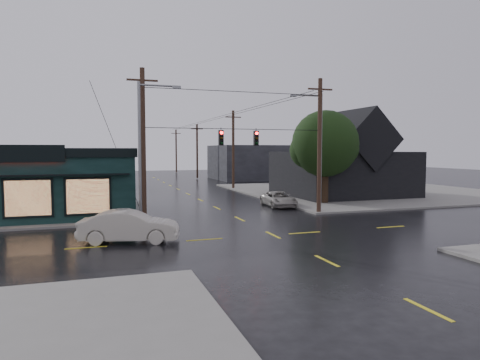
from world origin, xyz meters
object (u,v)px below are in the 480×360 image
object	(u,v)px
sedan_cream	(129,226)
suv_silver	(279,199)
corner_tree	(325,144)
utility_pole_nw	(145,223)
utility_pole_ne	(319,214)

from	to	relation	value
sedan_cream	suv_silver	distance (m)	16.88
sedan_cream	suv_silver	bearing A→B (deg)	-37.75
corner_tree	utility_pole_nw	bearing A→B (deg)	-163.19
corner_tree	sedan_cream	bearing A→B (deg)	-148.55
utility_pole_ne	suv_silver	distance (m)	4.92
corner_tree	utility_pole_nw	xyz separation A→B (m)	(-16.27, -4.92, -5.37)
sedan_cream	suv_silver	xyz separation A→B (m)	(13.13, 10.60, -0.20)
utility_pole_ne	utility_pole_nw	bearing A→B (deg)	180.00
suv_silver	utility_pole_ne	bearing A→B (deg)	-71.40
corner_tree	utility_pole_ne	distance (m)	7.98
utility_pole_ne	suv_silver	world-z (taller)	utility_pole_ne
utility_pole_ne	suv_silver	bearing A→B (deg)	104.72
corner_tree	utility_pole_ne	bearing A→B (deg)	-123.67
utility_pole_ne	sedan_cream	bearing A→B (deg)	-157.76
utility_pole_nw	suv_silver	xyz separation A→B (m)	(11.76, 4.72, 0.64)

